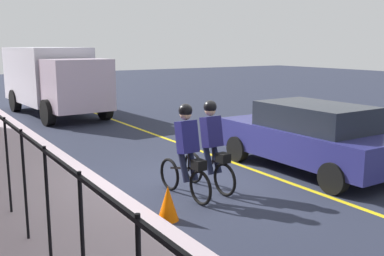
{
  "coord_description": "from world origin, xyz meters",
  "views": [
    {
      "loc": [
        -7.81,
        5.04,
        2.89
      ],
      "look_at": [
        0.75,
        -0.39,
        1.0
      ],
      "focal_mm": 41.8,
      "sensor_mm": 36.0,
      "label": 1
    }
  ],
  "objects_px": {
    "cyclist_lead": "(187,152)",
    "box_truck_background": "(53,78)",
    "cyclist_follow": "(211,146)",
    "patrol_sedan": "(309,136)",
    "traffic_cone_near": "(168,203)"
  },
  "relations": [
    {
      "from": "cyclist_lead",
      "to": "box_truck_background",
      "type": "relative_size",
      "value": 0.27
    },
    {
      "from": "cyclist_lead",
      "to": "cyclist_follow",
      "type": "relative_size",
      "value": 1.0
    },
    {
      "from": "cyclist_follow",
      "to": "patrol_sedan",
      "type": "height_order",
      "value": "cyclist_follow"
    },
    {
      "from": "cyclist_follow",
      "to": "patrol_sedan",
      "type": "distance_m",
      "value": 2.73
    },
    {
      "from": "cyclist_follow",
      "to": "traffic_cone_near",
      "type": "xyz_separation_m",
      "value": [
        -0.92,
        1.5,
        -0.62
      ]
    },
    {
      "from": "patrol_sedan",
      "to": "box_truck_background",
      "type": "height_order",
      "value": "box_truck_background"
    },
    {
      "from": "traffic_cone_near",
      "to": "cyclist_follow",
      "type": "bearing_deg",
      "value": -58.52
    },
    {
      "from": "box_truck_background",
      "to": "cyclist_lead",
      "type": "bearing_deg",
      "value": -7.56
    },
    {
      "from": "cyclist_follow",
      "to": "patrol_sedan",
      "type": "xyz_separation_m",
      "value": [
        -0.04,
        -2.73,
        -0.09
      ]
    },
    {
      "from": "cyclist_follow",
      "to": "cyclist_lead",
      "type": "bearing_deg",
      "value": 101.22
    },
    {
      "from": "cyclist_follow",
      "to": "box_truck_background",
      "type": "xyz_separation_m",
      "value": [
        11.72,
        -0.15,
        0.64
      ]
    },
    {
      "from": "cyclist_lead",
      "to": "box_truck_background",
      "type": "xyz_separation_m",
      "value": [
        11.89,
        -0.82,
        0.64
      ]
    },
    {
      "from": "cyclist_lead",
      "to": "patrol_sedan",
      "type": "relative_size",
      "value": 0.41
    },
    {
      "from": "box_truck_background",
      "to": "traffic_cone_near",
      "type": "height_order",
      "value": "box_truck_background"
    },
    {
      "from": "cyclist_follow",
      "to": "box_truck_background",
      "type": "height_order",
      "value": "box_truck_background"
    }
  ]
}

